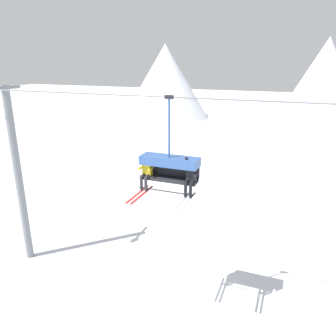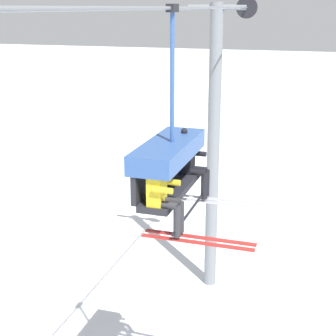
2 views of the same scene
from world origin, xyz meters
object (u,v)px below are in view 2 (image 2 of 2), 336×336
(lift_tower_far, at_px, (214,146))
(skier_black, at_px, (193,163))
(chairlift_chair, at_px, (168,158))
(skier_yellow, at_px, (165,195))

(lift_tower_far, xyz_separation_m, skier_black, (-5.82, -0.92, 1.27))
(lift_tower_far, distance_m, skier_black, 6.03)
(lift_tower_far, distance_m, chairlift_chair, 6.85)
(chairlift_chair, xyz_separation_m, skier_yellow, (-0.82, -0.22, -0.31))
(skier_yellow, relative_size, skier_black, 1.00)
(chairlift_chair, height_order, skier_yellow, chairlift_chair)
(skier_black, bearing_deg, skier_yellow, -179.76)
(skier_yellow, bearing_deg, lift_tower_far, 7.12)
(chairlift_chair, relative_size, skier_black, 1.90)
(chairlift_chair, xyz_separation_m, skier_black, (0.81, -0.21, -0.29))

